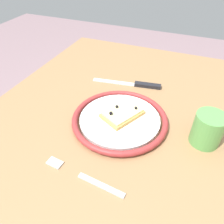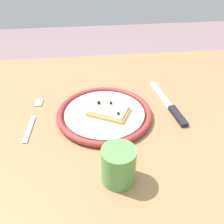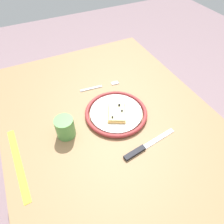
{
  "view_description": "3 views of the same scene",
  "coord_description": "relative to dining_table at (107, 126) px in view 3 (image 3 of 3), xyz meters",
  "views": [
    {
      "loc": [
        -0.41,
        -0.12,
        1.19
      ],
      "look_at": [
        0.03,
        0.06,
        0.79
      ],
      "focal_mm": 35.19,
      "sensor_mm": 36.0,
      "label": 1
    },
    {
      "loc": [
        -0.02,
        -0.58,
        1.25
      ],
      "look_at": [
        0.04,
        0.03,
        0.79
      ],
      "focal_mm": 44.15,
      "sensor_mm": 36.0,
      "label": 2
    },
    {
      "loc": [
        0.55,
        -0.24,
        1.43
      ],
      "look_at": [
        0.01,
        0.02,
        0.79
      ],
      "focal_mm": 32.96,
      "sensor_mm": 36.0,
      "label": 3
    }
  ],
  "objects": [
    {
      "name": "pizza_slice_near",
      "position": [
        0.03,
        0.03,
        0.11
      ],
      "size": [
        0.13,
        0.12,
        0.03
      ],
      "color": "tan",
      "rests_on": "plate"
    },
    {
      "name": "fork",
      "position": [
        -0.18,
        0.04,
        0.09
      ],
      "size": [
        0.04,
        0.2,
        0.0
      ],
      "color": "#BBBBBB",
      "rests_on": "dining_table"
    },
    {
      "name": "measuring_tape",
      "position": [
        0.08,
        -0.38,
        0.09
      ],
      "size": [
        0.32,
        0.04,
        0.0
      ],
      "primitive_type": "cube",
      "rotation": [
        0.0,
        0.0,
        0.04
      ],
      "color": "yellow",
      "rests_on": "dining_table"
    },
    {
      "name": "ground_plane",
      "position": [
        0.0,
        0.0,
        -0.69
      ],
      "size": [
        6.0,
        6.0,
        0.0
      ],
      "primitive_type": "plane",
      "color": "gray"
    },
    {
      "name": "dining_table",
      "position": [
        0.0,
        0.0,
        0.0
      ],
      "size": [
        1.09,
        0.87,
        0.77
      ],
      "color": "#936D47",
      "rests_on": "ground_plane"
    },
    {
      "name": "plate",
      "position": [
        0.02,
        0.03,
        0.1
      ],
      "size": [
        0.27,
        0.27,
        0.02
      ],
      "color": "white",
      "rests_on": "dining_table"
    },
    {
      "name": "cup",
      "position": [
        0.03,
        -0.19,
        0.13
      ],
      "size": [
        0.07,
        0.07,
        0.09
      ],
      "primitive_type": "cylinder",
      "color": "#599E4C",
      "rests_on": "dining_table"
    },
    {
      "name": "knife",
      "position": [
        0.22,
        0.04,
        0.09
      ],
      "size": [
        0.05,
        0.24,
        0.01
      ],
      "color": "silver",
      "rests_on": "dining_table"
    }
  ]
}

